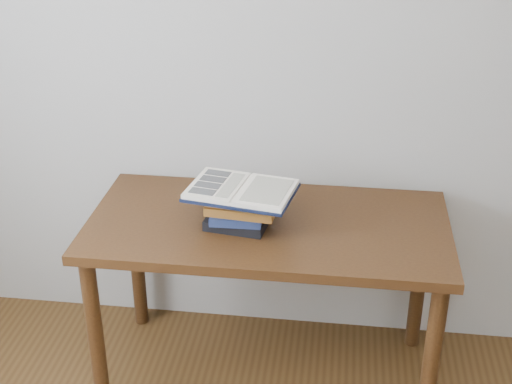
# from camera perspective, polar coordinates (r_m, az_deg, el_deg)

# --- Properties ---
(room_shell) EXTENTS (3.54, 3.54, 2.62)m
(room_shell) POSITION_cam_1_polar(r_m,az_deg,el_deg) (1.05, -10.33, 5.16)
(room_shell) COLOR #ADABA3
(room_shell) RESTS_ON ground
(desk) EXTENTS (1.34, 0.67, 0.72)m
(desk) POSITION_cam_1_polar(r_m,az_deg,el_deg) (2.70, 0.96, -4.21)
(desk) COLOR #422710
(desk) RESTS_ON ground
(book_stack) EXTENTS (0.27, 0.19, 0.13)m
(book_stack) POSITION_cam_1_polar(r_m,az_deg,el_deg) (2.59, -1.36, -1.46)
(book_stack) COLOR black
(book_stack) RESTS_ON desk
(open_book) EXTENTS (0.41, 0.32, 0.03)m
(open_book) POSITION_cam_1_polar(r_m,az_deg,el_deg) (2.55, -1.17, 0.15)
(open_book) COLOR black
(open_book) RESTS_ON book_stack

